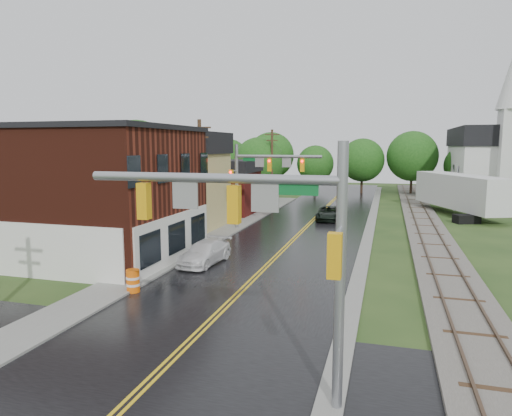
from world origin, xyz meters
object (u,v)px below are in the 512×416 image
at_px(church, 499,156).
at_px(traffic_signal_far, 261,171).
at_px(utility_pole_c, 272,165).
at_px(pickup_white, 205,253).
at_px(tree_left_c, 205,168).
at_px(tree_left_e, 260,164).
at_px(suv_dark, 329,214).
at_px(semi_trailer, 460,192).
at_px(tree_left_a, 53,170).
at_px(construction_barrel, 133,281).
at_px(tree_left_b, 138,159).
at_px(traffic_signal_near, 261,225).
at_px(utility_pole_b, 200,177).
at_px(brick_building, 75,192).

distance_m(church, traffic_signal_far, 35.59).
bearing_deg(church, utility_pole_c, -160.03).
bearing_deg(pickup_white, tree_left_c, 117.86).
relative_size(church, tree_left_e, 2.45).
xyz_separation_m(utility_pole_c, tree_left_c, (-7.05, -4.10, -0.21)).
relative_size(suv_dark, semi_trailer, 0.35).
bearing_deg(tree_left_a, pickup_white, -22.18).
xyz_separation_m(tree_left_c, suv_dark, (15.27, -6.37, -3.84)).
distance_m(traffic_signal_far, construction_barrel, 18.28).
xyz_separation_m(utility_pole_c, tree_left_b, (-11.05, -12.10, 1.00)).
bearing_deg(tree_left_c, construction_barrel, -73.85).
bearing_deg(traffic_signal_near, tree_left_c, 114.56).
distance_m(utility_pole_b, suv_dark, 14.73).
bearing_deg(brick_building, semi_trailer, 44.08).
height_order(tree_left_b, tree_left_e, tree_left_b).
height_order(utility_pole_b, tree_left_a, utility_pole_b).
bearing_deg(utility_pole_b, traffic_signal_far, 56.32).
distance_m(brick_building, tree_left_c, 24.94).
bearing_deg(semi_trailer, pickup_white, -124.92).
bearing_deg(utility_pole_c, construction_barrel, -87.02).
bearing_deg(church, utility_pole_b, -130.18).
bearing_deg(suv_dark, semi_trailer, 26.01).
relative_size(church, utility_pole_b, 2.22).
bearing_deg(tree_left_b, traffic_signal_far, -18.81).
bearing_deg(tree_left_b, semi_trailer, 15.14).
bearing_deg(tree_left_e, utility_pole_b, -85.10).
bearing_deg(utility_pole_b, suv_dark, 54.50).
bearing_deg(construction_barrel, brick_building, 142.83).
xyz_separation_m(brick_building, church, (32.48, 38.74, 1.68)).
xyz_separation_m(tree_left_b, tree_left_c, (4.00, 8.00, -1.21)).
height_order(church, utility_pole_c, church).
distance_m(traffic_signal_near, utility_pole_c, 43.24).
distance_m(brick_building, church, 50.58).
bearing_deg(traffic_signal_far, utility_pole_b, -123.68).
relative_size(utility_pole_b, tree_left_c, 1.18).
distance_m(utility_pole_b, utility_pole_c, 22.00).
relative_size(traffic_signal_near, construction_barrel, 6.48).
xyz_separation_m(suv_dark, semi_trailer, (12.39, 6.93, 1.78)).
distance_m(traffic_signal_near, tree_left_c, 41.67).
relative_size(traffic_signal_far, utility_pole_b, 0.82).
relative_size(tree_left_a, tree_left_e, 1.06).
relative_size(brick_building, traffic_signal_near, 1.95).
distance_m(utility_pole_c, semi_trailer, 21.03).
bearing_deg(suv_dark, brick_building, -130.11).
xyz_separation_m(utility_pole_c, tree_left_e, (-2.05, 1.90, 0.09)).
bearing_deg(tree_left_c, traffic_signal_near, -65.44).
bearing_deg(tree_left_a, tree_left_c, 71.57).
bearing_deg(church, tree_left_e, -164.80).
height_order(church, suv_dark, church).
relative_size(tree_left_a, construction_barrel, 7.65).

